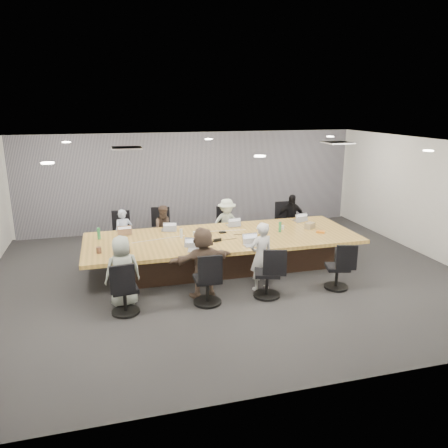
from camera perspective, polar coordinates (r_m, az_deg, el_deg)
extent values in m
cube|color=#2C2B2D|center=(9.48, 0.64, -6.75)|extent=(10.00, 8.00, 0.00)
cube|color=white|center=(8.81, 0.69, 10.35)|extent=(10.00, 8.00, 0.00)
cube|color=beige|center=(12.86, -4.23, 5.64)|extent=(10.00, 0.00, 2.80)
cube|color=beige|center=(5.51, 12.23, -8.30)|extent=(10.00, 0.00, 2.80)
cube|color=beige|center=(11.44, 25.56, 2.93)|extent=(0.00, 8.00, 2.80)
cube|color=gray|center=(12.78, -4.16, 5.58)|extent=(9.80, 0.04, 2.80)
cube|color=#311F16|center=(9.82, -0.15, -3.90)|extent=(4.80, 1.40, 0.66)
cube|color=gold|center=(9.70, -0.16, -1.84)|extent=(6.00, 2.20, 0.08)
imported|color=#A9B9DC|center=(10.73, -12.93, -1.20)|extent=(0.45, 0.31, 1.16)
cube|color=#8C6647|center=(10.15, -12.84, -1.16)|extent=(0.32, 0.22, 0.02)
imported|color=#4B3B31|center=(10.80, -7.71, -0.72)|extent=(0.61, 0.48, 1.21)
cube|color=#B2B2B7|center=(10.23, -7.32, -0.76)|extent=(0.34, 0.26, 0.02)
imported|color=beige|center=(11.09, 0.35, 0.05)|extent=(0.85, 0.51, 1.28)
cube|color=#B2B2B7|center=(10.55, 1.15, -0.14)|extent=(0.32, 0.23, 0.02)
imported|color=black|center=(11.66, 8.73, 0.71)|extent=(0.81, 0.45, 1.30)
cube|color=#B2B2B7|center=(11.16, 9.89, 0.50)|extent=(0.39, 0.30, 0.02)
imported|color=#959E93|center=(8.14, -13.10, -6.02)|extent=(0.71, 0.52, 1.32)
cube|color=#8C6647|center=(8.63, -13.30, -4.17)|extent=(0.34, 0.26, 0.02)
imported|color=brown|center=(8.29, -2.77, -5.00)|extent=(1.33, 0.63, 1.38)
cube|color=#B2B2B7|center=(8.78, -3.55, -3.41)|extent=(0.40, 0.32, 0.02)
imported|color=#B9B9B9|center=(8.60, 4.86, -4.25)|extent=(0.57, 0.43, 1.38)
cube|color=#B2B2B7|center=(9.07, 3.69, -2.79)|extent=(0.35, 0.25, 0.02)
cylinder|color=#297943|center=(9.83, -16.03, -1.20)|extent=(0.08, 0.08, 0.25)
cylinder|color=#297943|center=(10.06, 7.33, -0.39)|extent=(0.07, 0.07, 0.24)
cylinder|color=silver|center=(9.59, -5.61, -1.23)|extent=(0.08, 0.08, 0.20)
cylinder|color=white|center=(9.75, -3.86, -1.25)|extent=(0.09, 0.09, 0.09)
cylinder|color=white|center=(10.32, 7.64, -0.41)|extent=(0.09, 0.09, 0.09)
cylinder|color=brown|center=(8.95, -16.03, -3.29)|extent=(0.11, 0.11, 0.12)
cube|color=black|center=(9.14, -2.92, -2.60)|extent=(0.15, 0.11, 0.03)
cube|color=black|center=(9.94, -0.19, -1.09)|extent=(0.16, 0.11, 0.03)
cube|color=black|center=(9.32, -0.87, -2.11)|extent=(0.18, 0.09, 0.07)
cube|color=#92815E|center=(10.49, 11.13, -0.20)|extent=(0.29, 0.27, 0.13)
cube|color=orange|center=(10.19, 12.50, -1.00)|extent=(0.22, 0.21, 0.04)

